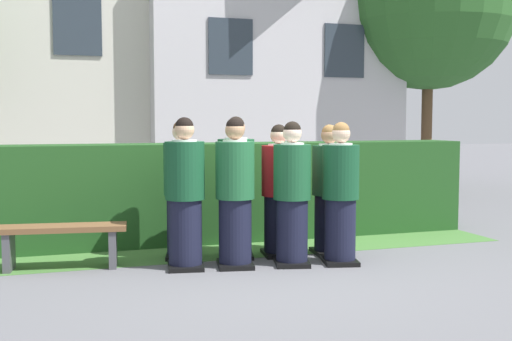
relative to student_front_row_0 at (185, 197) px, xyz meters
The scene contains 15 objects.
ground_plane 1.17m from the student_front_row_0, 11.12° to the right, with size 60.00×60.00×0.00m, color slate.
student_front_row_0 is the anchor object (origin of this frame).
student_front_row_1 0.55m from the student_front_row_0, 10.16° to the right, with size 0.46×0.55×1.65m.
student_front_row_2 1.19m from the student_front_row_0, ahead, with size 0.47×0.54×1.61m.
student_front_row_3 1.75m from the student_front_row_0, 10.26° to the right, with size 0.47×0.53×1.60m.
student_rear_row_0 0.55m from the student_front_row_0, 81.98° to the left, with size 0.48×0.54×1.62m.
student_rear_row_1 0.79m from the student_front_row_0, 28.64° to the left, with size 0.48×0.55×1.67m.
student_in_red_blazer 1.24m from the student_front_row_0, 14.01° to the left, with size 0.42×0.52×1.58m.
student_rear_row_3 1.82m from the student_front_row_0, ahead, with size 0.41×0.49×1.57m.
hedge 1.72m from the student_front_row_0, 60.29° to the left, with size 7.00×0.70×1.32m.
school_building_main 8.57m from the student_front_row_0, 66.12° to the left, with size 5.81×4.37×6.59m.
school_building_annex 8.56m from the student_front_row_0, 106.21° to the left, with size 6.78×3.69×7.41m.
oak_tree_right 9.43m from the student_front_row_0, 40.06° to the left, with size 3.86×3.86×6.15m.
wooden_bench 1.42m from the student_front_row_0, 163.04° to the left, with size 1.44×0.55×0.48m.
lawn_strip 1.35m from the student_front_row_0, 39.07° to the left, with size 7.00×0.90×0.01m, color #477A38.
Camera 1 is at (-2.28, -6.66, 1.63)m, focal length 44.86 mm.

